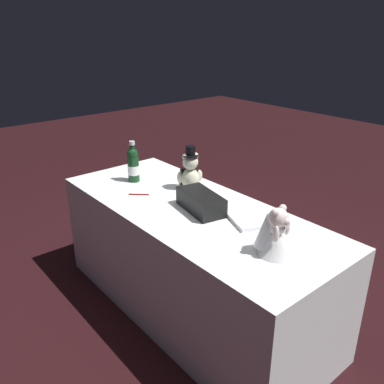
% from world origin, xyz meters
% --- Properties ---
extents(ground_plane, '(12.00, 12.00, 0.00)m').
position_xyz_m(ground_plane, '(0.00, 0.00, 0.00)').
color(ground_plane, black).
extents(reception_table, '(1.88, 0.76, 0.72)m').
position_xyz_m(reception_table, '(0.00, 0.00, 0.36)').
color(reception_table, white).
rests_on(reception_table, ground_plane).
extents(teddy_bear_groom, '(0.17, 0.16, 0.29)m').
position_xyz_m(teddy_bear_groom, '(-0.24, 0.18, 0.83)').
color(teddy_bear_groom, beige).
rests_on(teddy_bear_groom, reception_table).
extents(teddy_bear_bride, '(0.22, 0.17, 0.25)m').
position_xyz_m(teddy_bear_bride, '(0.64, -0.03, 0.83)').
color(teddy_bear_bride, white).
rests_on(teddy_bear_bride, reception_table).
extents(champagne_bottle, '(0.08, 0.08, 0.28)m').
position_xyz_m(champagne_bottle, '(-0.59, -0.03, 0.84)').
color(champagne_bottle, '#11391A').
rests_on(champagne_bottle, reception_table).
extents(signing_pen, '(0.10, 0.10, 0.01)m').
position_xyz_m(signing_pen, '(-0.36, -0.13, 0.73)').
color(signing_pen, maroon).
rests_on(signing_pen, reception_table).
extents(gift_case_black, '(0.35, 0.22, 0.11)m').
position_xyz_m(gift_case_black, '(0.06, 0.01, 0.77)').
color(gift_case_black, black).
rests_on(gift_case_black, reception_table).
extents(guestbook, '(0.28, 0.31, 0.02)m').
position_xyz_m(guestbook, '(0.37, 0.15, 0.73)').
color(guestbook, white).
rests_on(guestbook, reception_table).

